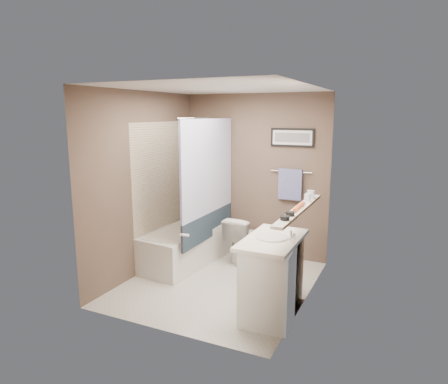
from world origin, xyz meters
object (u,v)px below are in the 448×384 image
at_px(candle_bowl_far, 290,214).
at_px(hair_brush_front, 297,208).
at_px(bathtub, 186,246).
at_px(glass_jar, 311,195).
at_px(vanity, 273,278).
at_px(soap_bottle, 308,196).
at_px(toilet, 243,238).
at_px(hair_brush_back, 301,205).
at_px(candle_bowl_near, 285,218).

bearing_deg(candle_bowl_far, hair_brush_front, 90.00).
height_order(bathtub, glass_jar, glass_jar).
bearing_deg(vanity, soap_bottle, 69.83).
height_order(toilet, soap_bottle, soap_bottle).
xyz_separation_m(bathtub, vanity, (1.60, -0.90, 0.15)).
bearing_deg(bathtub, toilet, 34.92).
relative_size(hair_brush_back, glass_jar, 2.20).
bearing_deg(soap_bottle, candle_bowl_near, -90.00).
xyz_separation_m(candle_bowl_far, hair_brush_front, (0.00, 0.25, 0.00)).
xyz_separation_m(vanity, candle_bowl_near, (0.19, -0.24, 0.73)).
bearing_deg(vanity, candle_bowl_far, -24.20).
bearing_deg(hair_brush_front, candle_bowl_near, -90.00).
bearing_deg(bathtub, glass_jar, 3.02).
height_order(bathtub, toilet, toilet).
relative_size(candle_bowl_near, hair_brush_back, 0.41).
distance_m(toilet, glass_jar, 1.43).
bearing_deg(bathtub, hair_brush_front, -16.53).
xyz_separation_m(candle_bowl_far, soap_bottle, (0.00, 0.73, 0.05)).
bearing_deg(soap_bottle, vanity, -105.68).
distance_m(hair_brush_front, glass_jar, 0.65).
xyz_separation_m(vanity, glass_jar, (0.19, 0.82, 0.77)).
height_order(vanity, hair_brush_front, hair_brush_front).
distance_m(bathtub, vanity, 1.84).
xyz_separation_m(toilet, soap_bottle, (1.06, -0.65, 0.85)).
xyz_separation_m(toilet, candle_bowl_far, (1.06, -1.38, 0.80)).
height_order(toilet, vanity, vanity).
xyz_separation_m(vanity, hair_brush_front, (0.19, 0.18, 0.74)).
relative_size(vanity, hair_brush_back, 4.09).
xyz_separation_m(bathtub, toilet, (0.73, 0.41, 0.09)).
xyz_separation_m(hair_brush_front, glass_jar, (0.00, 0.64, 0.03)).
bearing_deg(soap_bottle, hair_brush_front, -90.00).
bearing_deg(vanity, bathtub, 146.21).
xyz_separation_m(candle_bowl_far, glass_jar, (0.00, 0.89, 0.03)).
xyz_separation_m(candle_bowl_far, hair_brush_back, (0.00, 0.41, 0.00)).
distance_m(candle_bowl_near, hair_brush_back, 0.59).
bearing_deg(soap_bottle, hair_brush_back, -90.00).
bearing_deg(bathtub, vanity, -23.89).
bearing_deg(vanity, hair_brush_back, 57.43).
bearing_deg(hair_brush_front, toilet, 133.11).
relative_size(candle_bowl_near, glass_jar, 0.90).
xyz_separation_m(toilet, hair_brush_back, (1.06, -0.96, 0.80)).
height_order(vanity, soap_bottle, soap_bottle).
relative_size(bathtub, candle_bowl_far, 16.67).
relative_size(toilet, candle_bowl_far, 7.45).
distance_m(candle_bowl_near, soap_bottle, 0.91).
relative_size(candle_bowl_near, candle_bowl_far, 1.00).
relative_size(candle_bowl_far, glass_jar, 0.90).
bearing_deg(candle_bowl_near, hair_brush_front, 90.00).
bearing_deg(toilet, glass_jar, 159.12).
bearing_deg(toilet, bathtub, 33.31).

